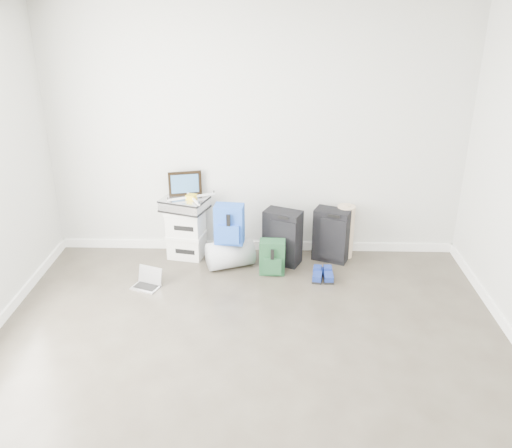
{
  "coord_description": "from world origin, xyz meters",
  "views": [
    {
      "loc": [
        0.16,
        -3.15,
        2.76
      ],
      "look_at": [
        0.02,
        1.9,
        0.57
      ],
      "focal_mm": 38.0,
      "sensor_mm": 36.0,
      "label": 1
    }
  ],
  "objects_px": {
    "briefcase": "(185,204)",
    "duffel_bag": "(230,254)",
    "large_suitcase": "(283,237)",
    "carry_on": "(332,235)",
    "boxes_stack": "(186,233)",
    "laptop": "(148,282)"
  },
  "relations": [
    {
      "from": "large_suitcase",
      "to": "laptop",
      "type": "distance_m",
      "value": 1.5
    },
    {
      "from": "duffel_bag",
      "to": "carry_on",
      "type": "xyz_separation_m",
      "value": [
        1.1,
        0.2,
        0.15
      ]
    },
    {
      "from": "duffel_bag",
      "to": "carry_on",
      "type": "height_order",
      "value": "carry_on"
    },
    {
      "from": "duffel_bag",
      "to": "large_suitcase",
      "type": "xyz_separation_m",
      "value": [
        0.56,
        0.11,
        0.15
      ]
    },
    {
      "from": "carry_on",
      "to": "laptop",
      "type": "distance_m",
      "value": 2.03
    },
    {
      "from": "large_suitcase",
      "to": "laptop",
      "type": "height_order",
      "value": "large_suitcase"
    },
    {
      "from": "carry_on",
      "to": "briefcase",
      "type": "bearing_deg",
      "value": -159.29
    },
    {
      "from": "large_suitcase",
      "to": "carry_on",
      "type": "height_order",
      "value": "large_suitcase"
    },
    {
      "from": "carry_on",
      "to": "laptop",
      "type": "height_order",
      "value": "carry_on"
    },
    {
      "from": "duffel_bag",
      "to": "laptop",
      "type": "relative_size",
      "value": 1.54
    },
    {
      "from": "boxes_stack",
      "to": "duffel_bag",
      "type": "height_order",
      "value": "boxes_stack"
    },
    {
      "from": "briefcase",
      "to": "duffel_bag",
      "type": "distance_m",
      "value": 0.74
    },
    {
      "from": "boxes_stack",
      "to": "large_suitcase",
      "type": "xyz_separation_m",
      "value": [
        1.07,
        -0.14,
        0.02
      ]
    },
    {
      "from": "boxes_stack",
      "to": "carry_on",
      "type": "relative_size",
      "value": 0.95
    },
    {
      "from": "boxes_stack",
      "to": "briefcase",
      "type": "distance_m",
      "value": 0.34
    },
    {
      "from": "carry_on",
      "to": "laptop",
      "type": "relative_size",
      "value": 1.87
    },
    {
      "from": "large_suitcase",
      "to": "carry_on",
      "type": "relative_size",
      "value": 1.02
    },
    {
      "from": "carry_on",
      "to": "duffel_bag",
      "type": "bearing_deg",
      "value": -147.32
    },
    {
      "from": "briefcase",
      "to": "carry_on",
      "type": "bearing_deg",
      "value": 17.27
    },
    {
      "from": "briefcase",
      "to": "large_suitcase",
      "type": "xyz_separation_m",
      "value": [
        1.07,
        -0.14,
        -0.32
      ]
    },
    {
      "from": "large_suitcase",
      "to": "carry_on",
      "type": "xyz_separation_m",
      "value": [
        0.54,
        0.09,
        -0.01
      ]
    },
    {
      "from": "boxes_stack",
      "to": "duffel_bag",
      "type": "distance_m",
      "value": 0.58
    }
  ]
}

